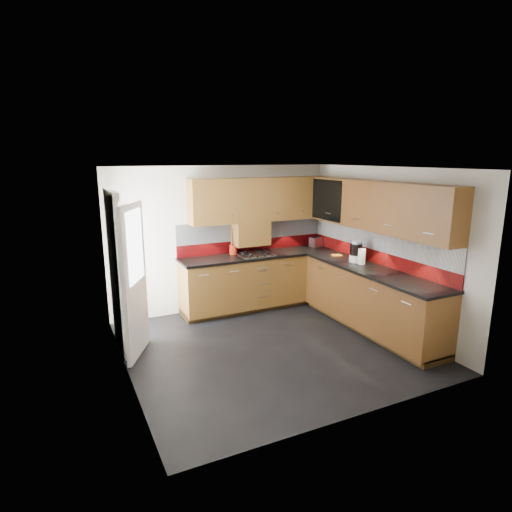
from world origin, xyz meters
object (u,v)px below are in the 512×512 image
utensil_pot (233,248)px  toaster (316,242)px  food_processor (356,252)px  gas_hob (255,254)px

utensil_pot → toaster: utensil_pot is taller
utensil_pot → food_processor: 2.01m
utensil_pot → food_processor: utensil_pot is taller
gas_hob → toaster: bearing=6.3°
utensil_pot → food_processor: size_ratio=1.33×
utensil_pot → toaster: (1.61, -0.07, -0.01)m
gas_hob → toaster: toaster is taller
toaster → food_processor: bearing=-94.6°
utensil_pot → toaster: 1.61m
gas_hob → toaster: size_ratio=2.14×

